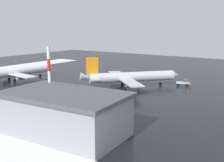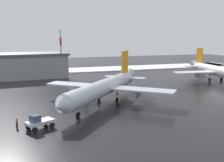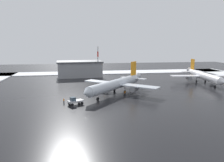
{
  "view_description": "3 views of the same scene",
  "coord_description": "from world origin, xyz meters",
  "px_view_note": "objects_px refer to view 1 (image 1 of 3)",
  "views": [
    {
      "loc": [
        59.86,
        -74.69,
        21.64
      ],
      "look_at": [
        5.37,
        3.27,
        3.01
      ],
      "focal_mm": 45.0,
      "sensor_mm": 36.0,
      "label": 1
    },
    {
      "loc": [
        26.45,
        68.97,
        15.21
      ],
      "look_at": [
        2.65,
        0.03,
        3.21
      ],
      "focal_mm": 45.0,
      "sensor_mm": 36.0,
      "label": 2
    },
    {
      "loc": [
        22.34,
        88.69,
        18.3
      ],
      "look_at": [
        8.29,
        0.41,
        3.1
      ],
      "focal_mm": 35.0,
      "sensor_mm": 36.0,
      "label": 3
    }
  ],
  "objects_px": {
    "airplane_far_rear": "(16,72)",
    "antenna_mast": "(50,83)",
    "ground_crew_by_nose_gear": "(139,86)",
    "cargo_hangar": "(65,113)",
    "ground_crew_mid_apron": "(190,85)",
    "ground_crew_near_tug": "(129,82)",
    "airplane_distant_tail": "(130,77)",
    "pushback_tug": "(183,82)"
  },
  "relations": [
    {
      "from": "airplane_far_rear",
      "to": "ground_crew_near_tug",
      "type": "relative_size",
      "value": 20.74
    },
    {
      "from": "airplane_distant_tail",
      "to": "ground_crew_by_nose_gear",
      "type": "distance_m",
      "value": 5.27
    },
    {
      "from": "ground_crew_mid_apron",
      "to": "cargo_hangar",
      "type": "relative_size",
      "value": 0.07
    },
    {
      "from": "airplane_far_rear",
      "to": "cargo_hangar",
      "type": "bearing_deg",
      "value": -111.81
    },
    {
      "from": "airplane_far_rear",
      "to": "ground_crew_near_tug",
      "type": "distance_m",
      "value": 46.0
    },
    {
      "from": "antenna_mast",
      "to": "airplane_far_rear",
      "type": "bearing_deg",
      "value": 151.76
    },
    {
      "from": "ground_crew_mid_apron",
      "to": "antenna_mast",
      "type": "xyz_separation_m",
      "value": [
        -15.62,
        -51.89,
        7.59
      ]
    },
    {
      "from": "ground_crew_mid_apron",
      "to": "antenna_mast",
      "type": "bearing_deg",
      "value": -155.14
    },
    {
      "from": "ground_crew_mid_apron",
      "to": "ground_crew_by_nose_gear",
      "type": "height_order",
      "value": "same"
    },
    {
      "from": "ground_crew_by_nose_gear",
      "to": "cargo_hangar",
      "type": "height_order",
      "value": "cargo_hangar"
    },
    {
      "from": "airplane_distant_tail",
      "to": "ground_crew_mid_apron",
      "type": "relative_size",
      "value": 17.74
    },
    {
      "from": "airplane_distant_tail",
      "to": "airplane_far_rear",
      "type": "distance_m",
      "value": 47.04
    },
    {
      "from": "ground_crew_by_nose_gear",
      "to": "ground_crew_near_tug",
      "type": "bearing_deg",
      "value": 152.34
    },
    {
      "from": "ground_crew_mid_apron",
      "to": "ground_crew_near_tug",
      "type": "relative_size",
      "value": 1.0
    },
    {
      "from": "airplane_distant_tail",
      "to": "antenna_mast",
      "type": "xyz_separation_m",
      "value": [
        2.98,
        -41.01,
        4.9
      ]
    },
    {
      "from": "airplane_far_rear",
      "to": "ground_crew_mid_apron",
      "type": "bearing_deg",
      "value": -60.68
    },
    {
      "from": "airplane_distant_tail",
      "to": "ground_crew_near_tug",
      "type": "bearing_deg",
      "value": 78.94
    },
    {
      "from": "ground_crew_near_tug",
      "to": "cargo_hangar",
      "type": "distance_m",
      "value": 52.22
    },
    {
      "from": "antenna_mast",
      "to": "ground_crew_mid_apron",
      "type": "bearing_deg",
      "value": 73.24
    },
    {
      "from": "airplane_far_rear",
      "to": "ground_crew_near_tug",
      "type": "xyz_separation_m",
      "value": [
        41.91,
        18.8,
        -2.51
      ]
    },
    {
      "from": "airplane_far_rear",
      "to": "antenna_mast",
      "type": "distance_m",
      "value": 54.0
    },
    {
      "from": "airplane_far_rear",
      "to": "antenna_mast",
      "type": "relative_size",
      "value": 2.07
    },
    {
      "from": "pushback_tug",
      "to": "ground_crew_near_tug",
      "type": "xyz_separation_m",
      "value": [
        -17.66,
        -9.79,
        -0.31
      ]
    },
    {
      "from": "airplane_distant_tail",
      "to": "airplane_far_rear",
      "type": "xyz_separation_m",
      "value": [
        -44.39,
        -15.58,
        -0.18
      ]
    },
    {
      "from": "antenna_mast",
      "to": "cargo_hangar",
      "type": "relative_size",
      "value": 0.66
    },
    {
      "from": "pushback_tug",
      "to": "ground_crew_mid_apron",
      "type": "relative_size",
      "value": 2.98
    },
    {
      "from": "ground_crew_near_tug",
      "to": "antenna_mast",
      "type": "bearing_deg",
      "value": 152.66
    },
    {
      "from": "airplane_far_rear",
      "to": "cargo_hangar",
      "type": "relative_size",
      "value": 1.36
    },
    {
      "from": "ground_crew_by_nose_gear",
      "to": "cargo_hangar",
      "type": "bearing_deg",
      "value": -75.03
    },
    {
      "from": "airplane_far_rear",
      "to": "pushback_tug",
      "type": "xyz_separation_m",
      "value": [
        59.57,
        28.59,
        -2.2
      ]
    },
    {
      "from": "airplane_far_rear",
      "to": "ground_crew_by_nose_gear",
      "type": "xyz_separation_m",
      "value": [
        48.79,
        14.51,
        -2.51
      ]
    },
    {
      "from": "airplane_distant_tail",
      "to": "cargo_hangar",
      "type": "relative_size",
      "value": 1.16
    },
    {
      "from": "airplane_distant_tail",
      "to": "ground_crew_mid_apron",
      "type": "bearing_deg",
      "value": -18.29
    },
    {
      "from": "ground_crew_near_tug",
      "to": "cargo_hangar",
      "type": "xyz_separation_m",
      "value": [
        15.47,
        -49.75,
        3.47
      ]
    },
    {
      "from": "antenna_mast",
      "to": "cargo_hangar",
      "type": "height_order",
      "value": "antenna_mast"
    },
    {
      "from": "airplane_far_rear",
      "to": "antenna_mast",
      "type": "height_order",
      "value": "antenna_mast"
    },
    {
      "from": "ground_crew_mid_apron",
      "to": "antenna_mast",
      "type": "distance_m",
      "value": 54.72
    },
    {
      "from": "airplane_distant_tail",
      "to": "antenna_mast",
      "type": "relative_size",
      "value": 1.77
    },
    {
      "from": "ground_crew_by_nose_gear",
      "to": "pushback_tug",
      "type": "bearing_deg",
      "value": 56.85
    },
    {
      "from": "cargo_hangar",
      "to": "ground_crew_mid_apron",
      "type": "bearing_deg",
      "value": 79.9
    },
    {
      "from": "airplane_far_rear",
      "to": "pushback_tug",
      "type": "relative_size",
      "value": 6.96
    },
    {
      "from": "pushback_tug",
      "to": "antenna_mast",
      "type": "height_order",
      "value": "antenna_mast"
    }
  ]
}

